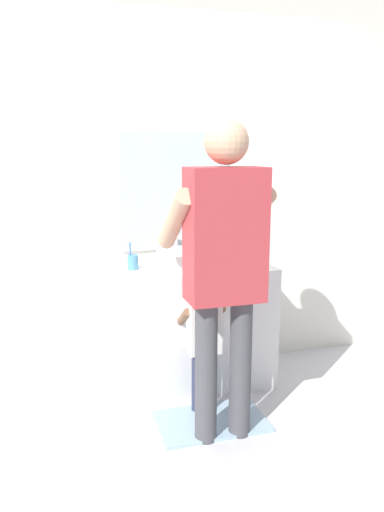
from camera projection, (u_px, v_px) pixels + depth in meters
The scene contains 9 objects.
ground_plane at pixel (199, 403), 3.20m from camera, with size 14.00×14.00×0.00m, color silver.
back_wall at pixel (173, 185), 3.49m from camera, with size 4.40×0.10×2.70m.
vanity_cabinet at pixel (186, 326), 3.39m from camera, with size 1.14×0.54×0.83m, color white.
sink_basin at pixel (186, 259), 3.27m from camera, with size 0.39×0.39×0.11m.
faucet at pixel (177, 249), 3.49m from camera, with size 0.18×0.14×0.18m.
toothbrush_cup at pixel (133, 262), 3.22m from camera, with size 0.07×0.07×0.21m.
bath_mat at pixel (211, 421), 2.96m from camera, with size 0.64×0.40×0.02m, color #99B7CC.
child_toddler at pixel (204, 334), 2.99m from camera, with size 0.26×0.26×0.85m.
adult_parent at pixel (224, 255), 2.62m from camera, with size 0.54×0.57×1.75m.
Camera 1 is at (-0.87, -2.80, 1.59)m, focal length 34.92 mm.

